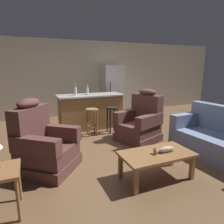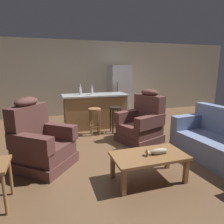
# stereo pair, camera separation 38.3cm
# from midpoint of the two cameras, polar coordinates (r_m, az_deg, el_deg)

# --- Properties ---
(ground_plane) EXTENTS (12.00, 12.00, 0.00)m
(ground_plane) POSITION_cam_midpoint_polar(r_m,az_deg,el_deg) (4.56, 1.54, -9.03)
(ground_plane) COLOR brown
(back_wall) EXTENTS (12.00, 0.05, 2.60)m
(back_wall) POSITION_cam_midpoint_polar(r_m,az_deg,el_deg) (7.27, -6.61, 9.54)
(back_wall) COLOR #A89E89
(back_wall) RESTS_ON ground_plane
(coffee_table) EXTENTS (1.10, 0.60, 0.42)m
(coffee_table) POSITION_cam_midpoint_polar(r_m,az_deg,el_deg) (3.14, 14.02, -12.66)
(coffee_table) COLOR olive
(coffee_table) RESTS_ON ground_plane
(fish_figurine) EXTENTS (0.34, 0.10, 0.10)m
(fish_figurine) POSITION_cam_midpoint_polar(r_m,az_deg,el_deg) (3.13, 16.22, -10.88)
(fish_figurine) COLOR #4C3823
(fish_figurine) RESTS_ON coffee_table
(recliner_near_lamp) EXTENTS (1.18, 1.18, 1.20)m
(recliner_near_lamp) POSITION_cam_midpoint_polar(r_m,az_deg,el_deg) (3.60, -17.00, -8.45)
(recliner_near_lamp) COLOR brown
(recliner_near_lamp) RESTS_ON ground_plane
(recliner_near_island) EXTENTS (1.08, 1.08, 1.20)m
(recliner_near_island) POSITION_cam_midpoint_polar(r_m,az_deg,el_deg) (4.68, 10.91, -3.22)
(recliner_near_island) COLOR brown
(recliner_near_island) RESTS_ON ground_plane
(kitchen_island) EXTENTS (1.80, 0.70, 0.95)m
(kitchen_island) POSITION_cam_midpoint_polar(r_m,az_deg,el_deg) (5.66, -2.91, 0.33)
(kitchen_island) COLOR olive
(kitchen_island) RESTS_ON ground_plane
(bar_stool_left) EXTENTS (0.32, 0.32, 0.68)m
(bar_stool_left) POSITION_cam_midpoint_polar(r_m,az_deg,el_deg) (5.03, -2.82, -1.31)
(bar_stool_left) COLOR olive
(bar_stool_left) RESTS_ON ground_plane
(bar_stool_right) EXTENTS (0.32, 0.32, 0.68)m
(bar_stool_right) POSITION_cam_midpoint_polar(r_m,az_deg,el_deg) (5.19, 3.08, -0.87)
(bar_stool_right) COLOR black
(bar_stool_right) RESTS_ON ground_plane
(refrigerator) EXTENTS (0.70, 0.69, 1.76)m
(refrigerator) POSITION_cam_midpoint_polar(r_m,az_deg,el_deg) (7.08, 3.64, 6.10)
(refrigerator) COLOR #B7B7BC
(refrigerator) RESTS_ON ground_plane
(bottle_tall_green) EXTENTS (0.07, 0.07, 0.30)m
(bottle_tall_green) POSITION_cam_midpoint_polar(r_m,az_deg,el_deg) (5.48, -7.08, 6.03)
(bottle_tall_green) COLOR silver
(bottle_tall_green) RESTS_ON kitchen_island
(bottle_short_amber) EXTENTS (0.07, 0.07, 0.27)m
(bottle_short_amber) POSITION_cam_midpoint_polar(r_m,az_deg,el_deg) (5.51, -3.75, 6.03)
(bottle_short_amber) COLOR silver
(bottle_short_amber) RESTS_ON kitchen_island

